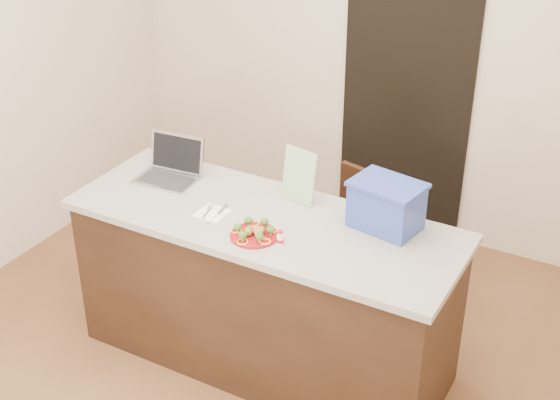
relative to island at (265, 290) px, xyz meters
The scene contains 16 objects.
ground 0.53m from the island, 90.00° to the right, with size 4.00×4.00×0.00m, color brown.
room_shell 1.18m from the island, 90.00° to the right, with size 4.00×4.00×4.00m.
doorway 1.81m from the island, 86.69° to the left, with size 0.90×0.02×2.00m, color black.
island is the anchor object (origin of this frame).
plate 0.51m from the island, 74.54° to the right, with size 0.24×0.24×0.02m.
meatballs 0.52m from the island, 74.45° to the right, with size 0.10×0.09×0.04m.
broccoli 0.54m from the island, 74.54° to the right, with size 0.19×0.20×0.04m.
pepper_rings 0.51m from the island, 74.54° to the right, with size 0.23×0.23×0.01m.
napkin 0.53m from the island, 158.60° to the right, with size 0.15×0.15×0.01m, color silver.
fork 0.55m from the island, 161.01° to the right, with size 0.03×0.13×0.00m.
knife 0.53m from the island, 152.19° to the right, with size 0.04×0.20×0.01m.
yogurt_bottle 0.56m from the island, 43.21° to the right, with size 0.04×0.04×0.08m.
laptop 0.86m from the island, 168.44° to the left, with size 0.35×0.29×0.23m.
leaflet 0.66m from the island, 74.03° to the left, with size 0.21×0.00×0.29m, color silver.
blue_box 0.85m from the island, 19.98° to the left, with size 0.38×0.30×0.25m.
chair 0.75m from the island, 71.88° to the left, with size 0.47×0.47×0.88m.
Camera 1 is at (1.74, -2.71, 2.93)m, focal length 50.00 mm.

